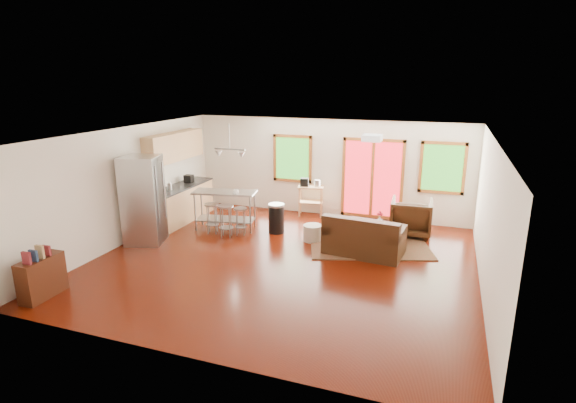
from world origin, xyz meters
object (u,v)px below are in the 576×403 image
(refrigerator, at_px, (144,200))
(island, at_px, (225,203))
(loveseat, at_px, (364,239))
(rug, at_px, (368,243))
(armchair, at_px, (411,215))
(coffee_table, at_px, (380,227))
(kitchen_cart, at_px, (310,190))
(ottoman, at_px, (358,228))

(refrigerator, relative_size, island, 1.24)
(loveseat, height_order, refrigerator, refrigerator)
(rug, bearing_deg, loveseat, -89.61)
(armchair, bearing_deg, coffee_table, 45.65)
(rug, xyz_separation_m, island, (-3.52, -0.17, 0.65))
(kitchen_cart, bearing_deg, ottoman, -36.81)
(refrigerator, bearing_deg, rug, 1.06)
(loveseat, distance_m, armchair, 1.82)
(armchair, xyz_separation_m, kitchen_cart, (-2.72, 0.67, 0.23))
(coffee_table, bearing_deg, rug, -131.30)
(rug, bearing_deg, ottoman, 126.21)
(loveseat, distance_m, ottoman, 1.18)
(armchair, relative_size, refrigerator, 0.48)
(armchair, xyz_separation_m, refrigerator, (-5.64, -2.54, 0.51))
(refrigerator, bearing_deg, loveseat, -6.35)
(armchair, bearing_deg, ottoman, 19.90)
(ottoman, relative_size, kitchen_cart, 0.53)
(coffee_table, relative_size, island, 0.68)
(rug, distance_m, coffee_table, 0.47)
(rug, bearing_deg, armchair, 48.44)
(armchair, height_order, island, same)
(ottoman, height_order, refrigerator, refrigerator)
(rug, bearing_deg, island, -177.27)
(loveseat, xyz_separation_m, refrigerator, (-4.81, -0.93, 0.65))
(coffee_table, xyz_separation_m, island, (-3.73, -0.41, 0.31))
(coffee_table, distance_m, kitchen_cart, 2.53)
(coffee_table, distance_m, armchair, 0.95)
(rug, height_order, armchair, armchair)
(ottoman, relative_size, island, 0.35)
(armchair, xyz_separation_m, ottoman, (-1.17, -0.49, -0.30))
(refrigerator, height_order, island, refrigerator)
(loveseat, bearing_deg, refrigerator, -163.24)
(armchair, bearing_deg, island, 11.62)
(coffee_table, distance_m, ottoman, 0.61)
(loveseat, xyz_separation_m, kitchen_cart, (-1.89, 2.28, 0.37))
(loveseat, relative_size, refrigerator, 0.86)
(rug, distance_m, armchair, 1.35)
(coffee_table, height_order, refrigerator, refrigerator)
(rug, height_order, ottoman, ottoman)
(loveseat, xyz_separation_m, island, (-3.53, 0.50, 0.32))
(armchair, height_order, kitchen_cart, kitchen_cart)
(loveseat, distance_m, island, 3.57)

